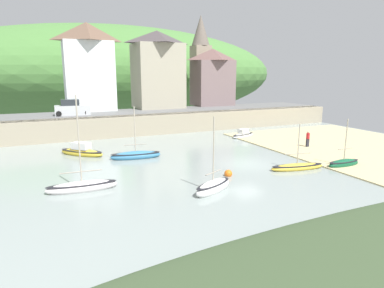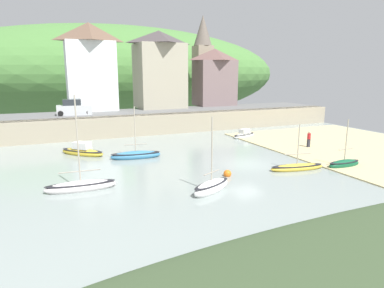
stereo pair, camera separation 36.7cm
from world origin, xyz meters
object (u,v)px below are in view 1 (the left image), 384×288
waterfront_building_centre (158,69)px  waterfront_building_right (213,77)px  church_with_spire (201,59)px  motorboat_with_cabin (82,186)px  rowboat_small_beached (82,151)px  parked_car_near_slipway (72,109)px  mooring_buoy (228,174)px  dinghy_open_wooden (344,163)px  sailboat_white_hull (136,155)px  sailboat_tall_mast (297,167)px  fishing_boat_green (213,187)px  person_on_slipway (308,138)px  waterfront_building_left (89,66)px  sailboat_blue_trim (243,135)px

waterfront_building_centre → waterfront_building_right: (9.15, 0.00, -1.12)m
church_with_spire → motorboat_with_cabin: (-23.00, -30.37, -9.53)m
waterfront_building_right → church_with_spire: bearing=93.3°
church_with_spire → rowboat_small_beached: 31.29m
motorboat_with_cabin → parked_car_near_slipway: size_ratio=1.53×
rowboat_small_beached → waterfront_building_right: bearing=81.9°
mooring_buoy → motorboat_with_cabin: bearing=173.8°
rowboat_small_beached → parked_car_near_slipway: 12.09m
dinghy_open_wooden → sailboat_white_hull: bearing=145.9°
waterfront_building_right → mooring_buoy: waterfront_building_right is taller
church_with_spire → sailboat_tall_mast: (-6.89, -32.22, -9.60)m
rowboat_small_beached → fishing_boat_green: (6.57, -13.76, -0.00)m
person_on_slipway → mooring_buoy: person_on_slipway is taller
waterfront_building_centre → mooring_buoy: size_ratio=18.85×
waterfront_building_centre → fishing_boat_green: (-6.41, -30.00, -7.68)m
mooring_buoy → waterfront_building_centre: bearing=82.1°
sailboat_white_hull → rowboat_small_beached: bearing=149.6°
waterfront_building_right → rowboat_small_beached: (-22.13, -16.24, -6.56)m
fishing_boat_green → parked_car_near_slipway: fishing_boat_green is taller
waterfront_building_right → person_on_slipway: waterfront_building_right is taller
waterfront_building_left → sailboat_tall_mast: 31.64m
waterfront_building_left → dinghy_open_wooden: waterfront_building_left is taller
parked_car_near_slipway → mooring_buoy: bearing=-66.7°
sailboat_white_hull → church_with_spire: bearing=59.9°
church_with_spire → mooring_buoy: (-12.74, -31.49, -9.64)m
rowboat_small_beached → dinghy_open_wooden: dinghy_open_wooden is taller
waterfront_building_centre → waterfront_building_right: 9.21m
parked_car_near_slipway → person_on_slipway: parked_car_near_slipway is taller
dinghy_open_wooden → rowboat_small_beached: bearing=144.9°
rowboat_small_beached → sailboat_blue_trim: size_ratio=1.11×
sailboat_tall_mast → sailboat_white_hull: sailboat_white_hull is taller
sailboat_tall_mast → fishing_boat_green: bearing=-158.8°
rowboat_small_beached → person_on_slipway: bearing=29.6°
rowboat_small_beached → person_on_slipway: 22.31m
rowboat_small_beached → motorboat_with_cabin: motorboat_with_cabin is taller
motorboat_with_cabin → mooring_buoy: size_ratio=10.83×
waterfront_building_right → mooring_buoy: size_ratio=14.99×
rowboat_small_beached → mooring_buoy: (9.16, -11.25, -0.15)m
waterfront_building_right → sailboat_tall_mast: (-7.12, -28.22, -6.67)m
waterfront_building_centre → parked_car_near_slipway: waterfront_building_centre is taller
rowboat_small_beached → fishing_boat_green: 15.25m
dinghy_open_wooden → motorboat_with_cabin: bearing=171.2°
waterfront_building_centre → fishing_boat_green: waterfront_building_centre is taller
waterfront_building_left → sailboat_tall_mast: bearing=-67.3°
sailboat_tall_mast → church_with_spire: bearing=87.1°
church_with_spire → sailboat_tall_mast: bearing=-102.1°
sailboat_blue_trim → mooring_buoy: 15.86m
waterfront_building_right → sailboat_white_hull: size_ratio=1.83×
church_with_spire → dinghy_open_wooden: bearing=-94.9°
motorboat_with_cabin → waterfront_building_right: bearing=51.6°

